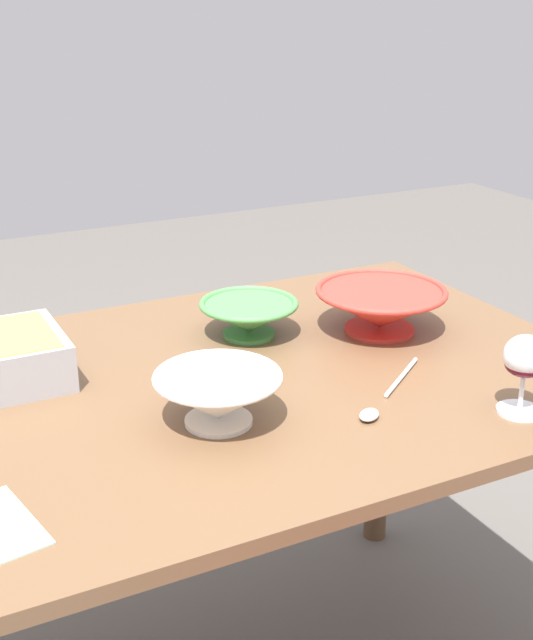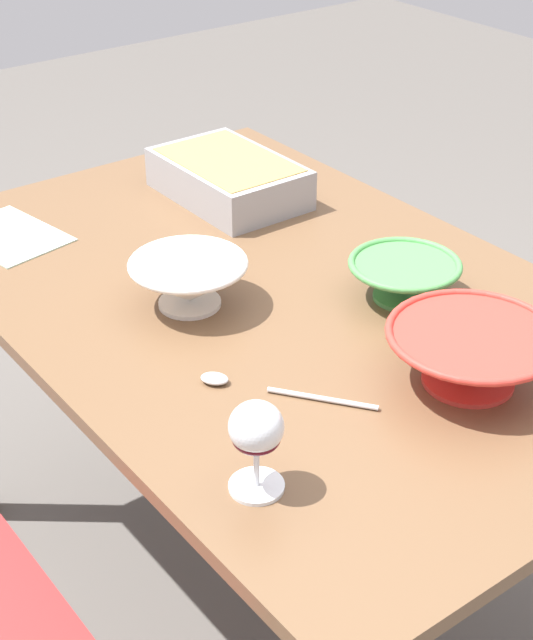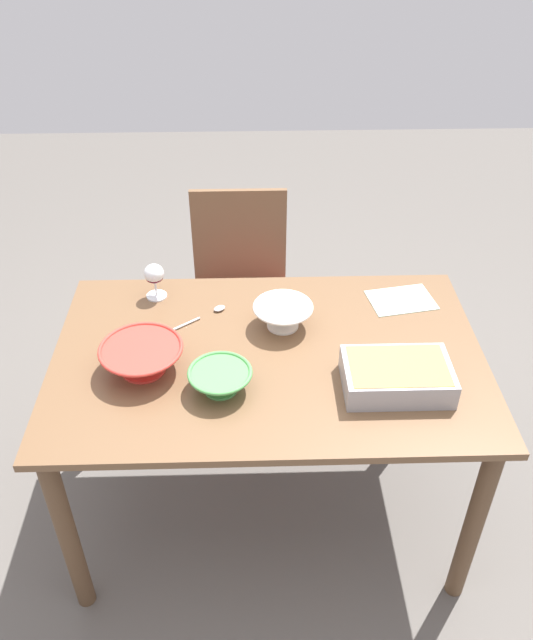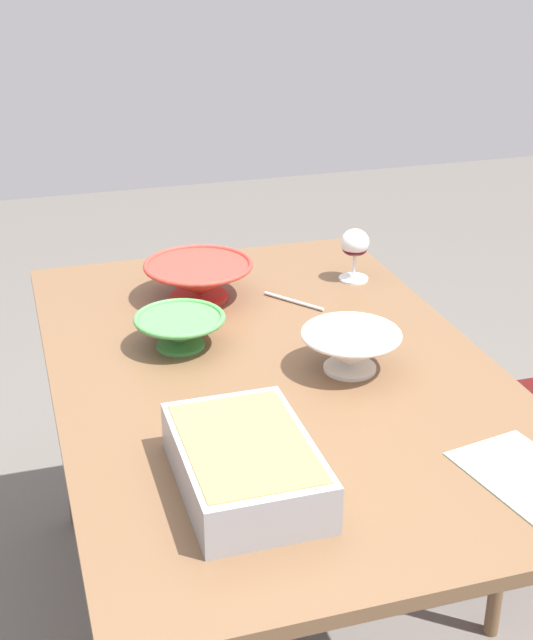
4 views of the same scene
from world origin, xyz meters
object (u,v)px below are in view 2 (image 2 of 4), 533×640
(small_bowl, at_px, (189,280))
(dining_table, at_px, (275,345))
(wine_glass, at_px, (256,434))
(mixing_bowl, at_px, (404,277))
(napkin, at_px, (8,236))
(serving_bowl, at_px, (471,354))
(serving_spoon, at_px, (254,386))
(casserole_dish, at_px, (229,176))

(small_bowl, bearing_deg, dining_table, 69.61)
(dining_table, distance_m, wine_glass, 0.56)
(wine_glass, xyz_separation_m, mixing_bowl, (-0.25, 0.50, -0.05))
(mixing_bowl, distance_m, napkin, 0.79)
(small_bowl, height_order, serving_bowl, serving_bowl)
(serving_bowl, height_order, serving_spoon, serving_bowl)
(dining_table, distance_m, mixing_bowl, 0.27)
(dining_table, height_order, mixing_bowl, mixing_bowl)
(small_bowl, distance_m, napkin, 0.47)
(napkin, bearing_deg, serving_spoon, 6.32)
(casserole_dish, relative_size, small_bowl, 1.59)
(wine_glass, xyz_separation_m, serving_spoon, (-0.18, 0.13, -0.08))
(casserole_dish, xyz_separation_m, small_bowl, (0.33, -0.32, 0.00))
(mixing_bowl, height_order, napkin, mixing_bowl)
(small_bowl, relative_size, serving_spoon, 0.88)
(napkin, bearing_deg, serving_bowl, 21.58)
(mixing_bowl, xyz_separation_m, serving_spoon, (0.07, -0.37, -0.04))
(mixing_bowl, distance_m, serving_spoon, 0.38)
(wine_glass, height_order, napkin, wine_glass)
(mixing_bowl, bearing_deg, serving_bowl, -21.73)
(casserole_dish, relative_size, napkin, 1.42)
(dining_table, relative_size, casserole_dish, 4.32)
(dining_table, relative_size, mixing_bowl, 7.14)
(casserole_dish, bearing_deg, napkin, -103.34)
(napkin, bearing_deg, casserole_dish, 76.66)
(mixing_bowl, bearing_deg, casserole_dish, 179.51)
(mixing_bowl, height_order, serving_spoon, mixing_bowl)
(dining_table, height_order, serving_bowl, serving_bowl)
(mixing_bowl, height_order, serving_bowl, serving_bowl)
(casserole_dish, distance_m, serving_bowl, 0.79)
(dining_table, bearing_deg, serving_bowl, 9.52)
(small_bowl, height_order, serving_spoon, small_bowl)
(small_bowl, xyz_separation_m, serving_spoon, (0.27, -0.06, -0.04))
(dining_table, xyz_separation_m, mixing_bowl, (0.15, 0.17, 0.16))
(casserole_dish, distance_m, small_bowl, 0.46)
(serving_bowl, bearing_deg, small_bowl, -154.81)
(dining_table, relative_size, serving_bowl, 5.33)
(dining_table, distance_m, serving_bowl, 0.44)
(napkin, bearing_deg, mixing_bowl, 34.98)
(mixing_bowl, relative_size, napkin, 0.86)
(serving_spoon, bearing_deg, wine_glass, -35.40)
(dining_table, bearing_deg, casserole_dish, 156.22)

